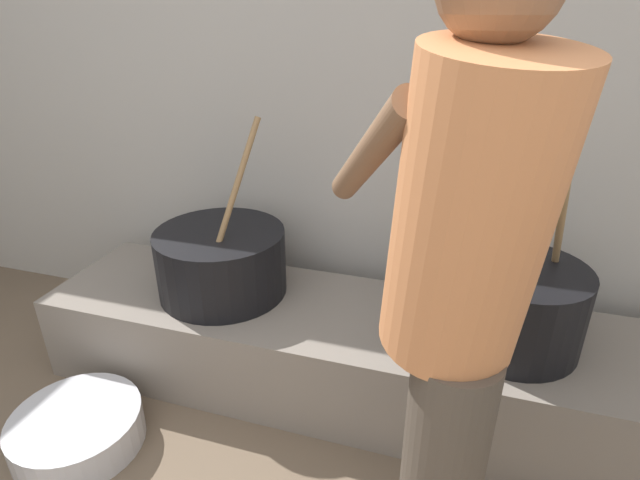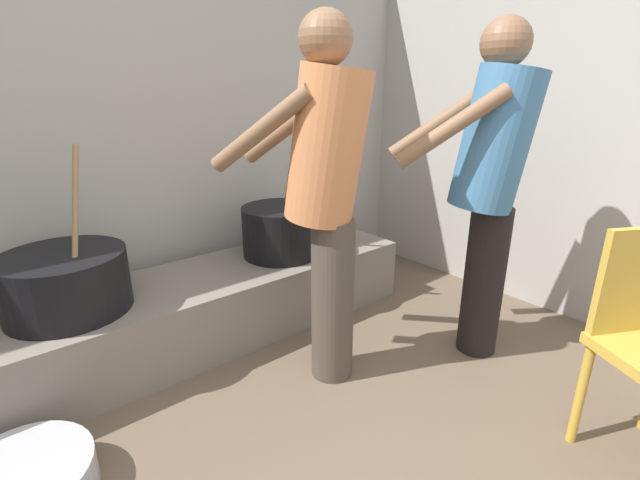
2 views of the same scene
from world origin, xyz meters
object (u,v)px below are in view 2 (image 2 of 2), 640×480
cooking_pot_main (66,282)px  cook_in_blue_shirt (490,177)px  cooking_pot_secondary (281,231)px  cook_in_orange_shirt (326,187)px

cooking_pot_main → cook_in_blue_shirt: size_ratio=0.45×
cooking_pot_secondary → cook_in_blue_shirt: bearing=-62.4°
cooking_pot_main → cooking_pot_secondary: bearing=-0.7°
cooking_pot_main → cook_in_orange_shirt: (0.94, -0.68, 0.42)m
cooking_pot_secondary → cook_in_orange_shirt: size_ratio=0.46×
cooking_pot_main → cook_in_blue_shirt: 2.01m
cooking_pot_secondary → cook_in_orange_shirt: cook_in_orange_shirt is taller
cooking_pot_main → cook_in_orange_shirt: 1.24m
cooking_pot_secondary → cook_in_orange_shirt: (-0.21, -0.67, 0.41)m
cooking_pot_main → cook_in_orange_shirt: cook_in_orange_shirt is taller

